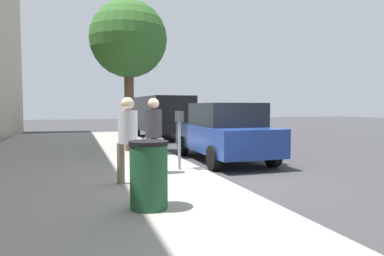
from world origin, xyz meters
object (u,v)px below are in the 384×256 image
object	(u,v)px
parked_sedan_near	(224,132)
trash_bin	(149,175)
pedestrian_at_meter	(154,129)
traffic_signal	(129,86)
street_tree	(128,40)
parking_meter	(179,127)
pedestrian_bystander	(128,134)
parked_van_far	(161,114)

from	to	relation	value
parked_sedan_near	trash_bin	world-z (taller)	parked_sedan_near
pedestrian_at_meter	traffic_signal	size ratio (longest dim) A/B	0.47
pedestrian_at_meter	street_tree	size ratio (longest dim) A/B	0.34
parking_meter	trash_bin	xyz separation A→B (m)	(-2.87, 1.34, -0.51)
pedestrian_bystander	street_tree	world-z (taller)	street_tree
parked_van_far	trash_bin	distance (m)	12.97
parking_meter	parked_sedan_near	bearing A→B (deg)	-49.18
parking_meter	trash_bin	bearing A→B (deg)	154.89
parked_van_far	street_tree	world-z (taller)	street_tree
pedestrian_at_meter	trash_bin	bearing A→B (deg)	-141.10
parked_sedan_near	pedestrian_at_meter	bearing A→B (deg)	126.47
parked_van_far	traffic_signal	xyz separation A→B (m)	(-1.90, 1.96, 1.32)
parking_meter	traffic_signal	world-z (taller)	traffic_signal
pedestrian_bystander	parked_sedan_near	distance (m)	4.44
parked_sedan_near	street_tree	size ratio (longest dim) A/B	0.87
pedestrian_bystander	street_tree	xyz separation A→B (m)	(5.12, -0.80, 2.77)
pedestrian_bystander	street_tree	bearing A→B (deg)	38.09
pedestrian_at_meter	pedestrian_bystander	bearing A→B (deg)	-163.62
parked_van_far	street_tree	distance (m)	6.84
parking_meter	parked_van_far	xyz separation A→B (m)	(9.66, -1.94, 0.09)
parked_van_far	trash_bin	world-z (taller)	parked_van_far
pedestrian_at_meter	trash_bin	size ratio (longest dim) A/B	1.69
parked_van_far	parked_sedan_near	bearing A→B (deg)	179.99
parking_meter	pedestrian_bystander	xyz separation A→B (m)	(-1.23, 1.41, -0.03)
pedestrian_at_meter	pedestrian_bystander	size ratio (longest dim) A/B	1.01
street_tree	traffic_signal	size ratio (longest dim) A/B	1.41
traffic_signal	trash_bin	size ratio (longest dim) A/B	3.56
street_tree	pedestrian_at_meter	bearing A→B (deg)	178.89
parking_meter	trash_bin	distance (m)	3.21
pedestrian_at_meter	parked_van_far	xyz separation A→B (m)	(9.93, -2.63, 0.11)
trash_bin	pedestrian_at_meter	bearing A→B (deg)	-14.16
parking_meter	pedestrian_at_meter	distance (m)	0.74
parked_van_far	traffic_signal	world-z (taller)	traffic_signal
parking_meter	trash_bin	world-z (taller)	parking_meter
traffic_signal	trash_bin	world-z (taller)	traffic_signal
pedestrian_bystander	parked_sedan_near	world-z (taller)	pedestrian_bystander
pedestrian_bystander	traffic_signal	bearing A→B (deg)	38.24
parking_meter	pedestrian_bystander	distance (m)	1.87
pedestrian_bystander	street_tree	distance (m)	5.88
pedestrian_at_meter	trash_bin	xyz separation A→B (m)	(-2.60, 0.66, -0.49)
parked_van_far	street_tree	xyz separation A→B (m)	(-5.77, 2.54, 2.65)
pedestrian_bystander	traffic_signal	world-z (taller)	traffic_signal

